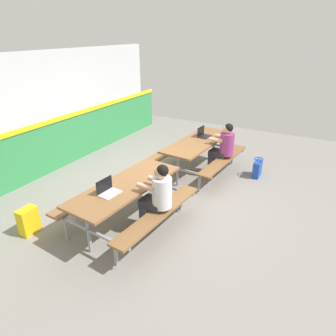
{
  "coord_description": "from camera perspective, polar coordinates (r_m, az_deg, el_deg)",
  "views": [
    {
      "loc": [
        -4.57,
        -2.59,
        2.96
      ],
      "look_at": [
        0.0,
        -0.1,
        0.55
      ],
      "focal_mm": 31.83,
      "sensor_mm": 36.0,
      "label": 1
    }
  ],
  "objects": [
    {
      "name": "ground_plane",
      "position": [
        6.03,
        -0.81,
        -4.65
      ],
      "size": [
        10.0,
        10.0,
        0.02
      ],
      "primitive_type": "cube",
      "color": "gray"
    },
    {
      "name": "accent_backdrop",
      "position": [
        7.25,
        -20.63,
        9.6
      ],
      "size": [
        8.0,
        0.14,
        2.6
      ],
      "color": "#338C4C",
      "rests_on": "ground"
    },
    {
      "name": "picnic_table_left",
      "position": [
        4.85,
        -7.93,
        -4.83
      ],
      "size": [
        2.12,
        1.71,
        0.74
      ],
      "color": "brown",
      "rests_on": "ground"
    },
    {
      "name": "picnic_table_right",
      "position": [
        6.71,
        5.72,
        3.91
      ],
      "size": [
        2.12,
        1.71,
        0.74
      ],
      "color": "brown",
      "rests_on": "ground"
    },
    {
      "name": "student_nearer",
      "position": [
        4.54,
        -1.97,
        -4.93
      ],
      "size": [
        0.38,
        0.53,
        1.21
      ],
      "color": "#2D2D38",
      "rests_on": "ground"
    },
    {
      "name": "student_further",
      "position": [
        6.54,
        10.56,
        4.27
      ],
      "size": [
        0.38,
        0.53,
        1.21
      ],
      "color": "#2D2D38",
      "rests_on": "ground"
    },
    {
      "name": "laptop_silver",
      "position": [
        4.55,
        -11.42,
        -4.25
      ],
      "size": [
        0.34,
        0.25,
        0.22
      ],
      "color": "silver",
      "rests_on": "picnic_table_left"
    },
    {
      "name": "laptop_dark",
      "position": [
        6.92,
        6.79,
        6.38
      ],
      "size": [
        0.34,
        0.25,
        0.22
      ],
      "color": "black",
      "rests_on": "picnic_table_right"
    },
    {
      "name": "backpack_dark",
      "position": [
        5.28,
        -25.18,
        -9.14
      ],
      "size": [
        0.3,
        0.22,
        0.44
      ],
      "color": "yellow",
      "rests_on": "ground"
    },
    {
      "name": "tote_bag_bright",
      "position": [
        6.86,
        16.74,
        -0.06
      ],
      "size": [
        0.34,
        0.21,
        0.43
      ],
      "color": "#1E47B2",
      "rests_on": "ground"
    }
  ]
}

